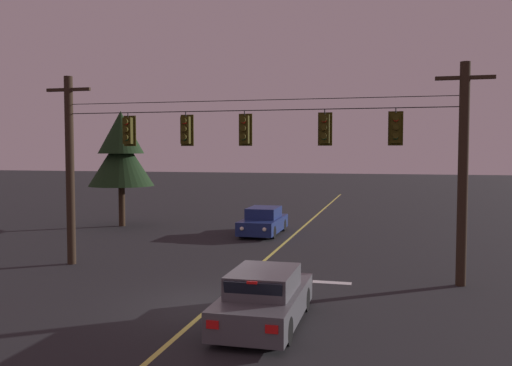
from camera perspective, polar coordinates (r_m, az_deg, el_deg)
name	(u,v)px	position (r m, az deg, el deg)	size (l,w,h in m)	color
ground_plane	(212,306)	(15.62, -4.64, -12.69)	(180.00, 180.00, 0.00)	black
lane_centre_stripe	(282,245)	(25.21, 2.74, -6.48)	(0.14, 60.00, 0.01)	#D1C64C
stop_bar_paint	(300,281)	(18.52, 4.60, -10.11)	(3.40, 0.36, 0.01)	silver
signal_span_assembly	(249,169)	(19.00, -0.72, 1.51)	(15.82, 0.32, 7.11)	#2D2116
traffic_light_leftmost	(128,131)	(20.62, -13.21, 5.34)	(0.48, 0.41, 1.22)	black
traffic_light_left_inner	(186,130)	(19.70, -7.35, 5.50)	(0.48, 0.41, 1.22)	black
traffic_light_centre	(244,130)	(19.03, -1.23, 5.60)	(0.48, 0.41, 1.22)	black
traffic_light_right_inner	(325,129)	(18.50, 7.16, 5.64)	(0.48, 0.41, 1.22)	black
traffic_light_rightmost	(396,128)	(18.37, 14.36, 5.57)	(0.48, 0.41, 1.22)	black
car_waiting_near_lane	(264,299)	(13.88, 0.88, -11.96)	(1.80, 4.33, 1.39)	#4C4C51
car_oncoming_lead	(263,222)	(28.39, 0.77, -4.05)	(1.80, 4.42, 1.39)	navy
tree_verge_near	(121,152)	(32.11, -13.89, 3.12)	(3.70, 3.70, 6.57)	#332316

